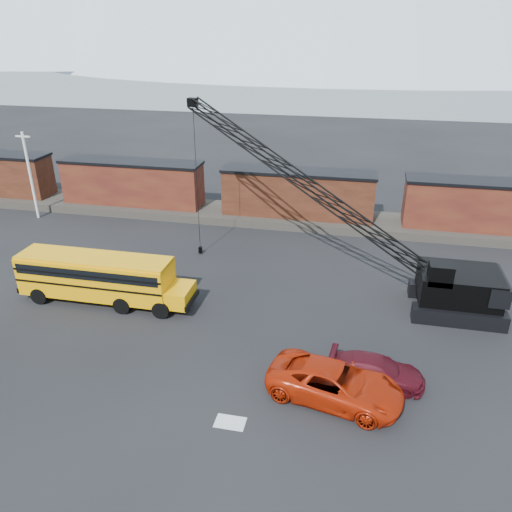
{
  "coord_description": "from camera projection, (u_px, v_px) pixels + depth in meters",
  "views": [
    {
      "loc": [
        5.33,
        -20.85,
        16.63
      ],
      "look_at": [
        -0.78,
        7.64,
        3.0
      ],
      "focal_mm": 35.0,
      "sensor_mm": 36.0,
      "label": 1
    }
  ],
  "objects": [
    {
      "name": "crawler_crane",
      "position": [
        309.0,
        186.0,
        32.92
      ],
      "size": [
        21.71,
        7.49,
        12.14
      ],
      "color": "black",
      "rests_on": "ground"
    },
    {
      "name": "utility_pole",
      "position": [
        30.0,
        175.0,
        45.26
      ],
      "size": [
        1.4,
        0.24,
        8.0
      ],
      "color": "silver",
      "rests_on": "ground"
    },
    {
      "name": "school_bus",
      "position": [
        101.0,
        277.0,
        32.14
      ],
      "size": [
        11.65,
        2.65,
        3.19
      ],
      "color": "#F09F05",
      "rests_on": "ground"
    },
    {
      "name": "gravel_berm",
      "position": [
        297.0,
        218.0,
        45.86
      ],
      "size": [
        120.0,
        5.0,
        0.7
      ],
      "primitive_type": "cube",
      "color": "#403B34",
      "rests_on": "ground"
    },
    {
      "name": "boxcar_east_near",
      "position": [
        487.0,
        205.0,
        41.79
      ],
      "size": [
        13.7,
        3.1,
        4.17
      ],
      "color": "#421312",
      "rests_on": "gravel_berm"
    },
    {
      "name": "boxcar_west_near",
      "position": [
        133.0,
        182.0,
        47.87
      ],
      "size": [
        13.7,
        3.1,
        4.17
      ],
      "color": "#421312",
      "rests_on": "gravel_berm"
    },
    {
      "name": "red_pickup",
      "position": [
        335.0,
        383.0,
        23.98
      ],
      "size": [
        7.03,
        4.34,
        1.82
      ],
      "primitive_type": "imported",
      "rotation": [
        0.0,
        0.0,
        1.36
      ],
      "color": "#B52208",
      "rests_on": "ground"
    },
    {
      "name": "snow_patch",
      "position": [
        230.0,
        422.0,
        22.88
      ],
      "size": [
        1.4,
        0.9,
        0.02
      ],
      "primitive_type": "cube",
      "color": "silver",
      "rests_on": "ground"
    },
    {
      "name": "maroon_suv",
      "position": [
        377.0,
        370.0,
        25.21
      ],
      "size": [
        4.99,
        2.4,
        1.4
      ],
      "primitive_type": "imported",
      "rotation": [
        0.0,
        0.0,
        1.48
      ],
      "color": "#4A0D17",
      "rests_on": "ground"
    },
    {
      "name": "boxcar_mid",
      "position": [
        298.0,
        193.0,
        44.83
      ],
      "size": [
        13.7,
        3.1,
        4.17
      ],
      "color": "#572718",
      "rests_on": "gravel_berm"
    },
    {
      "name": "ground",
      "position": [
        240.0,
        368.0,
        26.52
      ],
      "size": [
        160.0,
        160.0,
        0.0
      ],
      "primitive_type": "plane",
      "color": "black",
      "rests_on": "ground"
    }
  ]
}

